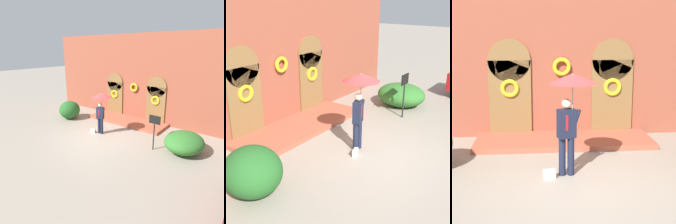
{
  "view_description": "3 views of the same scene",
  "coord_description": "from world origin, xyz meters",
  "views": [
    {
      "loc": [
        6.81,
        -7.51,
        4.64
      ],
      "look_at": [
        0.09,
        1.32,
        1.14
      ],
      "focal_mm": 32.0,
      "sensor_mm": 36.0,
      "label": 1
    },
    {
      "loc": [
        -7.45,
        -4.11,
        4.49
      ],
      "look_at": [
        -0.08,
        1.34,
        1.02
      ],
      "focal_mm": 50.0,
      "sensor_mm": 36.0,
      "label": 2
    },
    {
      "loc": [
        -0.9,
        -7.61,
        3.28
      ],
      "look_at": [
        -0.12,
        1.61,
        1.27
      ],
      "focal_mm": 60.0,
      "sensor_mm": 36.0,
      "label": 3
    }
  ],
  "objects": [
    {
      "name": "person_with_umbrella",
      "position": [
        -0.05,
        0.54,
        1.91
      ],
      "size": [
        1.1,
        1.1,
        2.36
      ],
      "color": "#191E33",
      "rests_on": "ground"
    },
    {
      "name": "shrub_left",
      "position": [
        -3.56,
        1.25,
        0.61
      ],
      "size": [
        1.39,
        1.44,
        1.23
      ],
      "primitive_type": "ellipsoid",
      "color": "#235B23",
      "rests_on": "ground"
    },
    {
      "name": "handbag",
      "position": [
        -0.56,
        0.34,
        0.11
      ],
      "size": [
        0.3,
        0.2,
        0.22
      ],
      "primitive_type": "cube",
      "rotation": [
        0.0,
        0.0,
        0.3
      ],
      "color": "#B7B7B2",
      "rests_on": "ground"
    },
    {
      "name": "ground_plane",
      "position": [
        0.0,
        0.0,
        0.0
      ],
      "size": [
        80.0,
        80.0,
        0.0
      ],
      "primitive_type": "plane",
      "color": "gray"
    },
    {
      "name": "building_facade",
      "position": [
        -0.0,
        4.15,
        2.68
      ],
      "size": [
        14.0,
        2.3,
        5.6
      ],
      "color": "brown",
      "rests_on": "ground"
    },
    {
      "name": "shrub_right",
      "position": [
        4.37,
        1.27,
        0.48
      ],
      "size": [
        1.78,
        2.04,
        0.96
      ],
      "primitive_type": "ellipsoid",
      "color": "#2D6B28",
      "rests_on": "ground"
    },
    {
      "name": "sign_post",
      "position": [
        3.13,
        0.59,
        1.16
      ],
      "size": [
        0.56,
        0.06,
        1.72
      ],
      "color": "black",
      "rests_on": "ground"
    }
  ]
}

